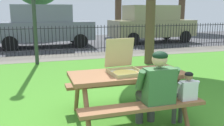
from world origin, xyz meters
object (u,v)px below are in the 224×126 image
Objects in this scene: adult_at_table at (156,88)px; parked_car_left at (44,25)px; parked_car_center at (152,23)px; child_at_table at (185,94)px; pizza_box_open at (124,67)px; picnic_table_foreground at (128,83)px.

parked_car_left is at bearing 96.38° from adult_at_table.
adult_at_table is 10.21m from parked_car_center.
adult_at_table is at bearing 176.32° from child_at_table.
parked_car_center is at bearing -0.02° from parked_car_left.
child_at_table is 0.19× the size of parked_car_center.
parked_car_left and parked_car_center have the same top height.
pizza_box_open is 8.68m from parked_car_left.
parked_car_center is (4.48, 9.16, 0.35)m from adult_at_table.
picnic_table_foreground is 0.40× the size of parked_car_center.
picnic_table_foreground is 2.08× the size of child_at_table.
picnic_table_foreground is at bearing -84.72° from parked_car_left.
parked_car_left is (-0.73, 8.65, 0.14)m from pizza_box_open.
picnic_table_foreground is 0.55m from adult_at_table.
pizza_box_open reaches higher than picnic_table_foreground.
adult_at_table is 0.27× the size of parked_car_left.
parked_car_center reaches higher than child_at_table.
parked_car_center is (5.50, -0.00, 0.00)m from parked_car_left.
parked_car_left is 0.99× the size of parked_car_center.
parked_car_center is (4.77, 8.65, 0.14)m from pizza_box_open.
adult_at_table is at bearing -116.05° from parked_car_center.
picnic_table_foreground is at bearing -118.51° from parked_car_center.
parked_car_left reaches higher than child_at_table.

